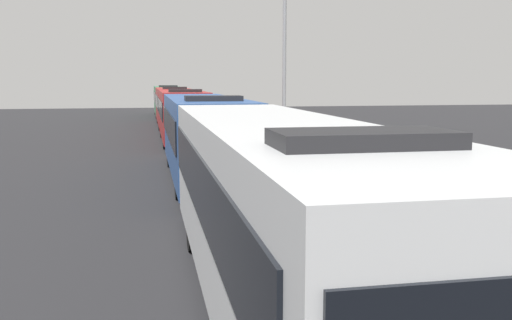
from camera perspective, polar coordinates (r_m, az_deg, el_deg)
The scene contains 6 objects.
bus_lead at distance 9.06m, azimuth 2.27°, elevation -4.61°, with size 2.58×11.91×3.21m.
bus_second_in_line at distance 21.06m, azimuth -5.39°, elevation 2.64°, with size 2.58×11.56×3.21m.
bus_middle at distance 33.82m, azimuth -7.53°, elevation 4.66°, with size 2.58×10.64×3.21m.
bus_fourth_in_line at distance 45.75m, azimuth -8.46°, elevation 5.53°, with size 2.58×12.05×3.21m.
bus_rear at distance 58.25m, azimuth -9.02°, elevation 6.05°, with size 2.58×12.02×3.21m.
streetlamp_mid at distance 31.13m, azimuth 2.91°, elevation 11.27°, with size 6.02×0.28×8.61m.
Camera 1 is at (-3.33, 2.58, 3.68)m, focal length 39.34 mm.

